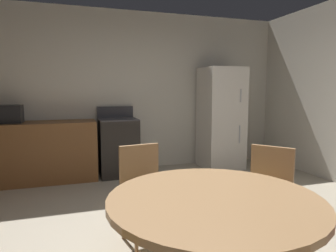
# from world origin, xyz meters

# --- Properties ---
(ground_plane) EXTENTS (14.00, 14.00, 0.00)m
(ground_plane) POSITION_xyz_m (0.00, 0.00, 0.00)
(ground_plane) COLOR #A89E89
(wall_back) EXTENTS (5.74, 0.12, 2.70)m
(wall_back) POSITION_xyz_m (0.00, 2.83, 1.35)
(wall_back) COLOR beige
(wall_back) RESTS_ON ground
(kitchen_counter) EXTENTS (1.93, 0.60, 0.90)m
(kitchen_counter) POSITION_xyz_m (-1.61, 2.43, 0.45)
(kitchen_counter) COLOR brown
(kitchen_counter) RESTS_ON ground
(oven_range) EXTENTS (0.60, 0.60, 1.10)m
(oven_range) POSITION_xyz_m (-0.30, 2.43, 0.47)
(oven_range) COLOR black
(oven_range) RESTS_ON ground
(refrigerator) EXTENTS (0.68, 0.68, 1.76)m
(refrigerator) POSITION_xyz_m (1.52, 2.38, 0.88)
(refrigerator) COLOR silver
(refrigerator) RESTS_ON ground
(microwave) EXTENTS (0.44, 0.32, 0.26)m
(microwave) POSITION_xyz_m (-1.90, 2.43, 1.03)
(microwave) COLOR black
(microwave) RESTS_ON kitchen_counter
(dining_table) EXTENTS (1.24, 1.24, 0.76)m
(dining_table) POSITION_xyz_m (-0.22, -0.84, 0.61)
(dining_table) COLOR #9E754C
(dining_table) RESTS_ON ground
(chair_northeast) EXTENTS (0.56, 0.56, 0.87)m
(chair_northeast) POSITION_xyz_m (0.63, -0.19, 0.50)
(chair_northeast) COLOR #9E754C
(chair_northeast) RESTS_ON ground
(chair_north) EXTENTS (0.46, 0.46, 0.87)m
(chair_north) POSITION_xyz_m (-0.39, 0.22, 0.50)
(chair_north) COLOR #9E754C
(chair_north) RESTS_ON ground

